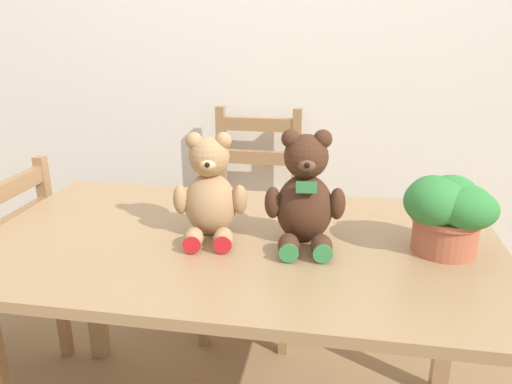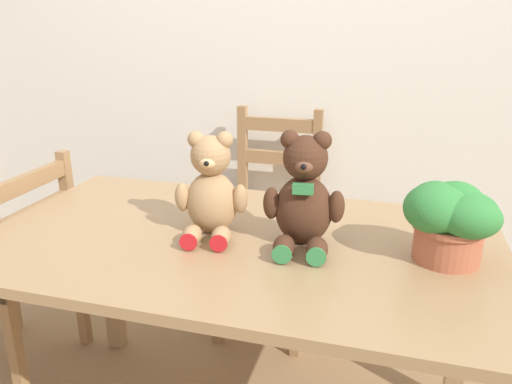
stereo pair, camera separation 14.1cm
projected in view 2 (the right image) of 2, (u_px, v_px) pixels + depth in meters
name	position (u px, v px, depth m)	size (l,w,h in m)	color
wall_back	(309.00, 36.00, 2.23)	(8.00, 0.04, 2.60)	silver
dining_table	(239.00, 268.00, 1.48)	(1.50, 0.86, 0.77)	#9E7A51
wooden_chair_behind	(271.00, 225.00, 2.28)	(0.40, 0.44, 1.00)	#997047
wooden_chair_side	(13.00, 266.00, 1.95)	(0.42, 0.44, 0.88)	#997047
teddy_bear_left	(211.00, 191.00, 1.44)	(0.22, 0.23, 0.31)	tan
teddy_bear_right	(304.00, 198.00, 1.37)	(0.23, 0.24, 0.32)	#472819
potted_plant	(449.00, 217.00, 1.28)	(0.24, 0.21, 0.21)	#B25B3D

